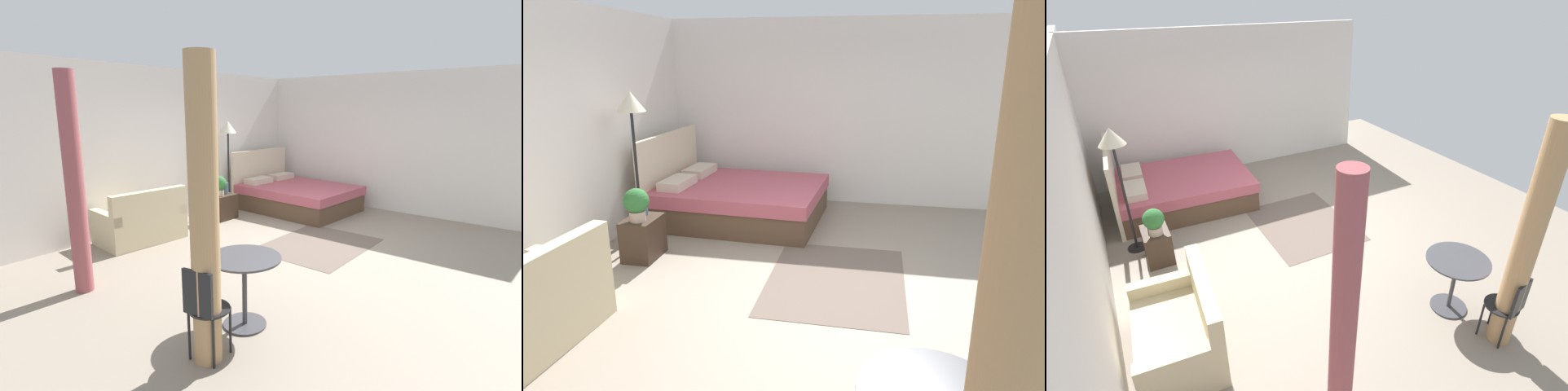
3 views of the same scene
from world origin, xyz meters
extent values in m
cube|color=gray|center=(0.00, 0.00, -0.01)|extent=(9.34, 8.79, 0.02)
cube|color=silver|center=(0.00, 2.89, 1.43)|extent=(9.34, 0.12, 2.86)
cube|color=silver|center=(3.17, 0.00, 1.43)|extent=(0.12, 5.79, 2.86)
cube|color=#66564C|center=(0.25, -0.11, 0.00)|extent=(1.83, 1.43, 0.01)
cube|color=brown|center=(1.94, 1.40, 0.18)|extent=(1.83, 2.28, 0.36)
cube|color=#B25160|center=(1.94, 1.40, 0.45)|extent=(1.87, 2.32, 0.18)
cube|color=beige|center=(2.00, 2.53, 0.61)|extent=(1.79, 0.15, 1.23)
cube|color=beige|center=(1.60, 2.24, 0.60)|extent=(0.64, 0.35, 0.12)
cube|color=beige|center=(2.36, 2.20, 0.60)|extent=(0.64, 0.35, 0.12)
cube|color=beige|center=(-1.41, 2.29, 0.21)|extent=(1.35, 0.91, 0.42)
cube|color=beige|center=(-1.43, 1.95, 0.65)|extent=(1.30, 0.24, 0.47)
cube|color=beige|center=(-0.83, 2.24, 0.50)|extent=(0.20, 0.83, 0.16)
cube|color=beige|center=(-1.98, 2.33, 0.50)|extent=(0.20, 0.83, 0.16)
cube|color=#38281E|center=(0.40, 2.16, 0.24)|extent=(0.50, 0.35, 0.49)
cylinder|color=tan|center=(0.30, 2.16, 0.55)|extent=(0.18, 0.18, 0.12)
sphere|color=#2D6B33|center=(0.30, 2.16, 0.73)|extent=(0.28, 0.28, 0.28)
cylinder|color=slate|center=(0.52, 2.19, 0.60)|extent=(0.10, 0.10, 0.23)
cylinder|color=black|center=(0.84, 2.42, 0.01)|extent=(0.28, 0.28, 0.02)
cylinder|color=black|center=(0.84, 2.42, 0.84)|extent=(0.04, 0.04, 1.64)
cone|color=beige|center=(0.84, 2.42, 1.77)|extent=(0.35, 0.35, 0.24)
cylinder|color=#3F3F44|center=(-2.30, -0.79, 0.01)|extent=(0.43, 0.43, 0.02)
cylinder|color=#3F3F44|center=(-2.30, -0.79, 0.35)|extent=(0.05, 0.05, 0.70)
cylinder|color=#3F3F44|center=(-2.30, -0.79, 0.71)|extent=(0.72, 0.72, 0.02)
cylinder|color=black|center=(-2.73, -0.99, 0.22)|extent=(0.02, 0.02, 0.44)
cylinder|color=black|center=(-2.78, -0.74, 0.22)|extent=(0.02, 0.02, 0.44)
cylinder|color=black|center=(-2.98, -1.04, 0.22)|extent=(0.02, 0.02, 0.44)
cylinder|color=black|center=(-3.02, -0.79, 0.22)|extent=(0.02, 0.02, 0.44)
cylinder|color=black|center=(-2.88, -0.89, 0.45)|extent=(0.42, 0.42, 0.02)
cube|color=black|center=(-3.03, -0.92, 0.65)|extent=(0.08, 0.29, 0.39)
cylinder|color=tan|center=(-2.92, -0.91, 1.27)|extent=(0.24, 0.24, 2.54)
cylinder|color=#994C51|center=(-2.92, 1.22, 1.27)|extent=(0.21, 0.21, 2.54)
camera|label=1|loc=(-5.00, -3.18, 2.11)|focal=27.19mm
camera|label=2|loc=(-4.31, -0.46, 2.27)|focal=32.34mm
camera|label=3|loc=(-4.70, 2.50, 3.50)|focal=27.19mm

